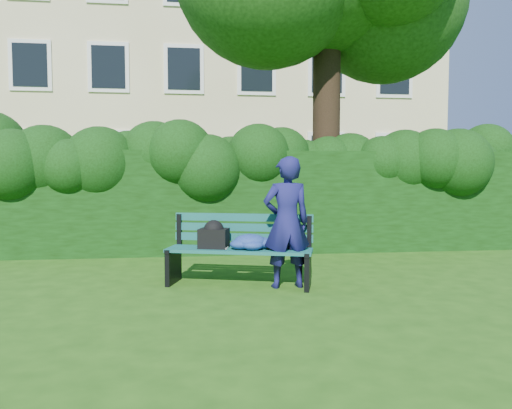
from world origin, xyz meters
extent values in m
plane|color=#234F12|center=(0.00, 0.00, 0.00)|extent=(80.00, 80.00, 0.00)
cube|color=#CABD87|center=(0.00, 14.00, 6.00)|extent=(16.00, 8.00, 12.00)
cube|color=white|center=(-6.00, 9.98, 2.00)|extent=(1.30, 0.08, 1.60)
cube|color=black|center=(-6.00, 9.94, 2.00)|extent=(1.05, 0.04, 1.35)
cube|color=white|center=(-3.60, 9.98, 2.00)|extent=(1.30, 0.08, 1.60)
cube|color=black|center=(-3.60, 9.94, 2.00)|extent=(1.05, 0.04, 1.35)
cube|color=white|center=(-1.20, 9.98, 2.00)|extent=(1.30, 0.08, 1.60)
cube|color=black|center=(-1.20, 9.94, 2.00)|extent=(1.05, 0.04, 1.35)
cube|color=white|center=(1.20, 9.98, 2.00)|extent=(1.30, 0.08, 1.60)
cube|color=black|center=(1.20, 9.94, 2.00)|extent=(1.05, 0.04, 1.35)
cube|color=white|center=(3.60, 9.98, 2.00)|extent=(1.30, 0.08, 1.60)
cube|color=black|center=(3.60, 9.94, 2.00)|extent=(1.05, 0.04, 1.35)
cube|color=white|center=(6.00, 9.98, 2.00)|extent=(1.30, 0.08, 1.60)
cube|color=black|center=(6.00, 9.94, 2.00)|extent=(1.05, 0.04, 1.35)
cube|color=white|center=(-6.00, 9.98, 4.80)|extent=(1.30, 0.08, 1.60)
cube|color=black|center=(-6.00, 9.94, 4.80)|extent=(1.05, 0.04, 1.35)
cube|color=white|center=(-3.60, 9.98, 4.80)|extent=(1.30, 0.08, 1.60)
cube|color=black|center=(-3.60, 9.94, 4.80)|extent=(1.05, 0.04, 1.35)
cube|color=white|center=(-1.20, 9.98, 4.80)|extent=(1.30, 0.08, 1.60)
cube|color=black|center=(-1.20, 9.94, 4.80)|extent=(1.05, 0.04, 1.35)
cube|color=white|center=(1.20, 9.98, 4.80)|extent=(1.30, 0.08, 1.60)
cube|color=black|center=(1.20, 9.94, 4.80)|extent=(1.05, 0.04, 1.35)
cube|color=white|center=(3.60, 9.98, 4.80)|extent=(1.30, 0.08, 1.60)
cube|color=black|center=(3.60, 9.94, 4.80)|extent=(1.05, 0.04, 1.35)
cube|color=white|center=(6.00, 9.98, 4.80)|extent=(1.30, 0.08, 1.60)
cube|color=black|center=(6.00, 9.94, 4.80)|extent=(1.05, 0.04, 1.35)
cube|color=black|center=(0.00, 2.20, 0.90)|extent=(10.00, 1.00, 1.80)
cylinder|color=black|center=(1.64, 2.72, 2.62)|extent=(0.53, 0.53, 5.25)
sphere|color=#13360D|center=(2.94, 3.12, 4.83)|extent=(3.18, 3.18, 3.18)
cube|color=#115756|center=(-0.41, -0.72, 0.45)|extent=(1.78, 0.62, 0.04)
cube|color=#115756|center=(-0.38, -0.60, 0.45)|extent=(1.78, 0.62, 0.04)
cube|color=#115756|center=(-0.34, -0.49, 0.45)|extent=(1.78, 0.62, 0.04)
cube|color=#115756|center=(-0.31, -0.37, 0.45)|extent=(1.78, 0.62, 0.04)
cube|color=#115756|center=(-0.28, -0.30, 0.58)|extent=(1.77, 0.56, 0.10)
cube|color=#115756|center=(-0.28, -0.29, 0.71)|extent=(1.77, 0.56, 0.10)
cube|color=#115756|center=(-0.28, -0.28, 0.84)|extent=(1.77, 0.56, 0.10)
cube|color=black|center=(-1.19, -0.30, 0.22)|extent=(0.20, 0.50, 0.44)
cube|color=black|center=(-1.11, -0.05, 0.65)|extent=(0.07, 0.07, 0.45)
cube|color=black|center=(-1.20, -0.35, 0.44)|extent=(0.18, 0.42, 0.05)
cube|color=black|center=(0.47, -0.79, 0.22)|extent=(0.20, 0.50, 0.44)
cube|color=black|center=(0.55, -0.54, 0.65)|extent=(0.07, 0.07, 0.45)
cube|color=black|center=(0.46, -0.84, 0.44)|extent=(0.18, 0.42, 0.05)
cube|color=white|center=(-0.59, -0.53, 0.48)|extent=(0.21, 0.18, 0.02)
cube|color=black|center=(-0.67, -0.45, 0.59)|extent=(0.42, 0.37, 0.25)
imported|color=#171752|center=(0.22, -0.71, 0.81)|extent=(0.62, 0.44, 1.62)
camera|label=1|loc=(-0.93, -6.75, 1.43)|focal=35.00mm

